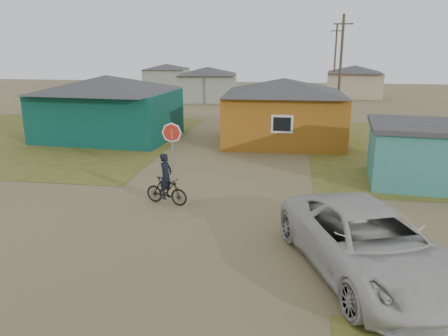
# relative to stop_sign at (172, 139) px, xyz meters

# --- Properties ---
(ground) EXTENTS (120.00, 120.00, 0.00)m
(ground) POSITION_rel_stop_sign_xyz_m (1.98, -4.90, -1.93)
(ground) COLOR olive
(grass_nw) EXTENTS (20.00, 18.00, 0.00)m
(grass_nw) POSITION_rel_stop_sign_xyz_m (-12.02, 8.10, -1.93)
(grass_nw) COLOR olive
(grass_nw) RESTS_ON ground
(house_teal) EXTENTS (8.93, 7.08, 4.00)m
(house_teal) POSITION_rel_stop_sign_xyz_m (-6.52, 8.60, 0.12)
(house_teal) COLOR #0A3A32
(house_teal) RESTS_ON ground
(house_yellow) EXTENTS (7.72, 6.76, 3.90)m
(house_yellow) POSITION_rel_stop_sign_xyz_m (4.48, 9.10, 0.07)
(house_yellow) COLOR #995C17
(house_yellow) RESTS_ON ground
(shed_turquoise) EXTENTS (6.71, 4.93, 2.60)m
(shed_turquoise) POSITION_rel_stop_sign_xyz_m (11.48, 1.60, -0.62)
(shed_turquoise) COLOR teal
(shed_turquoise) RESTS_ON ground
(house_pale_west) EXTENTS (7.04, 6.15, 3.60)m
(house_pale_west) POSITION_rel_stop_sign_xyz_m (-4.02, 29.10, -0.07)
(house_pale_west) COLOR gray
(house_pale_west) RESTS_ON ground
(house_beige_east) EXTENTS (6.95, 6.05, 3.60)m
(house_beige_east) POSITION_rel_stop_sign_xyz_m (11.98, 35.10, -0.07)
(house_beige_east) COLOR tan
(house_beige_east) RESTS_ON ground
(house_pale_north) EXTENTS (6.28, 5.81, 3.40)m
(house_pale_north) POSITION_rel_stop_sign_xyz_m (-12.02, 41.10, -0.18)
(house_pale_north) COLOR gray
(house_pale_north) RESTS_ON ground
(utility_pole_near) EXTENTS (1.40, 0.20, 8.00)m
(utility_pole_near) POSITION_rel_stop_sign_xyz_m (8.48, 17.10, 2.21)
(utility_pole_near) COLOR #4C3F2D
(utility_pole_near) RESTS_ON ground
(utility_pole_far) EXTENTS (1.40, 0.20, 8.00)m
(utility_pole_far) POSITION_rel_stop_sign_xyz_m (9.48, 33.10, 2.21)
(utility_pole_far) COLOR #4C3F2D
(utility_pole_far) RESTS_ON ground
(stop_sign) EXTENTS (0.81, 0.38, 2.65)m
(stop_sign) POSITION_rel_stop_sign_xyz_m (0.00, 0.00, 0.00)
(stop_sign) COLOR gray
(stop_sign) RESTS_ON ground
(cyclist) EXTENTS (1.79, 0.91, 1.95)m
(cyclist) POSITION_rel_stop_sign_xyz_m (0.45, -2.60, -1.22)
(cyclist) COLOR black
(cyclist) RESTS_ON ground
(vehicle) EXTENTS (4.91, 6.94, 1.76)m
(vehicle) POSITION_rel_stop_sign_xyz_m (7.05, -6.89, -1.05)
(vehicle) COLOR #BCBBB7
(vehicle) RESTS_ON ground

